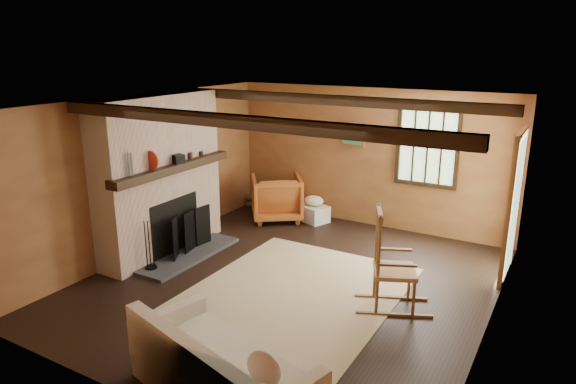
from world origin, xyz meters
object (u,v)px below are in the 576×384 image
Objects in this scene: fireplace at (161,182)px; laundry_basket at (314,213)px; rocking_chair at (391,267)px; sofa at (218,376)px; armchair at (277,198)px.

fireplace reaches higher than laundry_basket.
laundry_basket is at bearing 19.53° from rocking_chair.
sofa is at bearing -72.43° from laundry_basket.
rocking_chair is at bearing 106.91° from armchair.
laundry_basket is 0.56× the size of armchair.
sofa is (2.87, -2.40, -0.84)m from fireplace.
fireplace reaches higher than rocking_chair.
sofa is at bearing 139.15° from rocking_chair.
rocking_chair is 2.55m from sofa.
sofa is 5.02m from laundry_basket.
rocking_chair is at bearing 0.51° from fireplace.
armchair is at bearing 71.86° from fireplace.
armchair reaches higher than sofa.
laundry_basket is (1.36, 2.38, -0.95)m from fireplace.
armchair is (-2.16, 4.56, 0.14)m from sofa.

